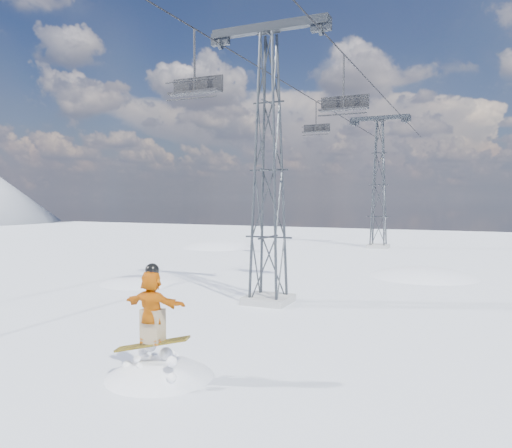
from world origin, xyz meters
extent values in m
plane|color=white|center=(0.00, 0.00, 0.00)|extent=(120.00, 120.00, 0.00)
sphere|color=white|center=(-7.00, 10.00, -7.65)|extent=(16.00, 16.00, 16.00)
sphere|color=white|center=(6.00, 18.00, -9.50)|extent=(20.00, 20.00, 20.00)
sphere|color=white|center=(-12.00, 28.00, -10.40)|extent=(22.00, 22.00, 22.00)
cube|color=#999999|center=(0.80, 8.00, 0.15)|extent=(1.80, 1.80, 0.30)
cube|color=#32353A|center=(0.80, 8.00, 11.25)|extent=(5.00, 0.35, 0.35)
cube|color=#32353A|center=(-1.40, 8.00, 11.05)|extent=(0.80, 0.25, 0.50)
cube|color=#32353A|center=(3.00, 8.00, 11.05)|extent=(0.80, 0.25, 0.50)
cube|color=#999999|center=(0.80, 33.00, 0.15)|extent=(1.80, 1.80, 0.30)
cube|color=#32353A|center=(0.80, 33.00, 11.25)|extent=(5.00, 0.35, 0.35)
cube|color=#32353A|center=(-1.40, 33.00, 11.05)|extent=(0.80, 0.25, 0.50)
cube|color=#32353A|center=(3.00, 33.00, 11.05)|extent=(0.80, 0.25, 0.50)
cylinder|color=black|center=(-1.40, 19.50, 10.85)|extent=(0.06, 51.00, 0.06)
cylinder|color=black|center=(3.00, 19.50, 10.85)|extent=(0.06, 51.00, 0.06)
sphere|color=white|center=(1.66, -0.97, -1.75)|extent=(4.40, 4.40, 4.40)
cube|color=#9D7F15|center=(1.66, -1.27, 0.89)|extent=(1.83, 0.78, 0.42)
imported|color=#CF6209|center=(1.66, -1.27, 1.79)|extent=(1.64, 0.54, 1.76)
cube|color=#8F7958|center=(1.66, -1.27, 1.32)|extent=(0.50, 0.38, 0.81)
sphere|color=black|center=(1.66, -1.27, 2.66)|extent=(0.33, 0.33, 0.33)
cylinder|color=black|center=(-1.40, 5.86, 9.64)|extent=(0.09, 0.09, 2.42)
cube|color=black|center=(-1.40, 5.86, 8.43)|extent=(2.20, 0.50, 0.09)
cube|color=black|center=(-1.40, 6.11, 8.76)|extent=(2.20, 0.07, 0.61)
cylinder|color=black|center=(-1.40, 5.59, 8.15)|extent=(2.20, 0.07, 0.07)
cylinder|color=black|center=(-1.40, 5.53, 8.81)|extent=(2.20, 0.06, 0.06)
cylinder|color=black|center=(3.00, 11.57, 9.62)|extent=(0.09, 0.09, 2.45)
cube|color=black|center=(3.00, 11.57, 8.40)|extent=(2.23, 0.50, 0.09)
cube|color=black|center=(3.00, 11.82, 8.73)|extent=(2.23, 0.07, 0.61)
cylinder|color=black|center=(3.00, 11.29, 8.12)|extent=(2.23, 0.07, 0.07)
cylinder|color=black|center=(3.00, 11.24, 8.79)|extent=(2.23, 0.06, 0.06)
cylinder|color=black|center=(-1.40, 21.63, 9.84)|extent=(0.07, 0.07, 2.02)
cube|color=black|center=(-1.40, 21.63, 8.83)|extent=(1.84, 0.41, 0.07)
cube|color=black|center=(-1.40, 21.83, 9.10)|extent=(1.84, 0.06, 0.51)
cylinder|color=black|center=(-1.40, 21.40, 8.60)|extent=(1.84, 0.06, 0.06)
cylinder|color=black|center=(-1.40, 21.35, 9.15)|extent=(1.84, 0.05, 0.05)
camera|label=1|loc=(8.67, -10.94, 4.37)|focal=35.00mm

